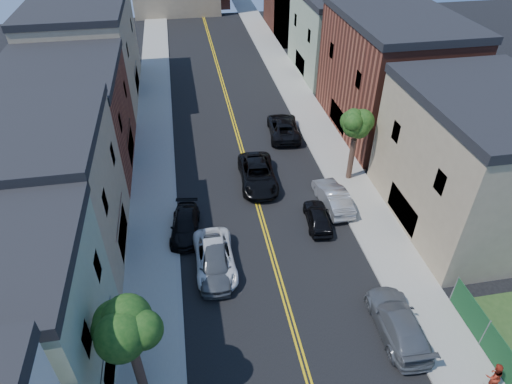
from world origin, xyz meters
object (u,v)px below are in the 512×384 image
black_car_left (185,225)px  black_car_right (318,217)px  grey_car_left (215,264)px  black_suv_lane (258,174)px  white_pickup (215,258)px  dark_car_right_far (283,127)px  grey_car_right (398,322)px  silver_car_right (333,197)px  pedestrian_right (494,376)px

black_car_left → black_car_right: size_ratio=1.15×
grey_car_left → black_suv_lane: (4.31, 9.04, 0.02)m
white_pickup → dark_car_right_far: 17.70m
grey_car_left → dark_car_right_far: size_ratio=0.82×
grey_car_left → white_pickup: bearing=93.9°
grey_car_left → dark_car_right_far: bearing=68.6°
dark_car_right_far → grey_car_left: bearing=69.4°
grey_car_right → silver_car_right: 11.26m
black_car_left → silver_car_right: silver_car_right is taller
grey_car_right → pedestrian_right: pedestrian_right is taller
grey_car_right → pedestrian_right: bearing=131.5°
white_pickup → grey_car_left: bearing=-91.4°
grey_car_left → pedestrian_right: bearing=-33.4°
black_car_right → pedestrian_right: 14.08m
dark_car_right_far → pedestrian_right: pedestrian_right is taller
black_car_right → silver_car_right: (1.70, 1.84, 0.12)m
black_car_left → black_car_right: (9.30, -0.76, 0.01)m
black_car_left → dark_car_right_far: (9.77, 12.15, 0.15)m
black_car_right → dark_car_right_far: dark_car_right_far is taller
white_pickup → silver_car_right: size_ratio=1.11×
grey_car_right → dark_car_right_far: size_ratio=0.94×
black_suv_lane → pedestrian_right: 20.56m
grey_car_right → black_car_right: bearing=-77.6°
grey_car_right → black_car_right: (-1.70, 9.42, -0.12)m
white_pickup → dark_car_right_far: dark_car_right_far is taller
black_car_right → silver_car_right: 2.51m
black_suv_lane → pedestrian_right: (8.12, -18.89, 0.16)m
grey_car_right → dark_car_right_far: (-1.23, 22.33, 0.02)m
black_car_left → white_pickup: bearing=-57.5°
grey_car_right → grey_car_left: bearing=-30.8°
silver_car_right → dark_car_right_far: bearing=-87.3°
grey_car_right → dark_car_right_far: dark_car_right_far is taller
white_pickup → dark_car_right_far: (8.07, 15.75, 0.07)m
white_pickup → grey_car_right: bearing=-35.6°
grey_car_right → silver_car_right: bearing=-87.8°
black_car_right → grey_car_right: bearing=105.5°
white_pickup → black_car_right: bearing=20.2°
white_pickup → pedestrian_right: (12.42, -10.38, 0.25)m
pedestrian_right → black_car_left: bearing=-38.7°
white_pickup → pedestrian_right: size_ratio=3.16×
black_car_left → black_suv_lane: (6.00, 4.91, 0.17)m
black_suv_lane → grey_car_right: bearing=-68.8°
black_car_right → dark_car_right_far: (0.47, 12.91, 0.13)m
black_car_left → black_suv_lane: 7.75m
pedestrian_right → silver_car_right: bearing=-72.3°
silver_car_right → pedestrian_right: pedestrian_right is taller
white_pickup → grey_car_left: size_ratio=1.12×
white_pickup → pedestrian_right: 16.19m
black_car_right → dark_car_right_far: bearing=-86.9°
white_pickup → black_suv_lane: bearing=62.9°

